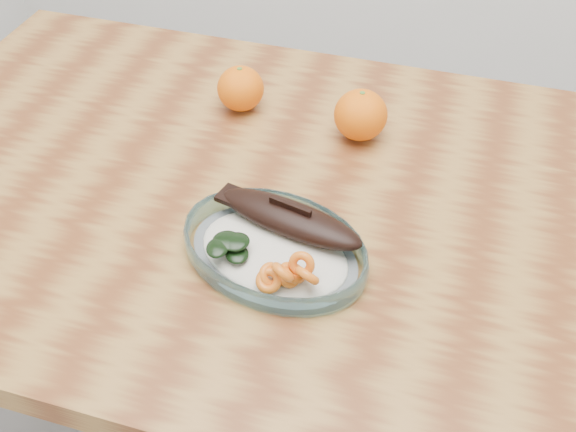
# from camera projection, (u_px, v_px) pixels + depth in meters

# --- Properties ---
(dining_table) EXTENTS (1.20, 0.80, 0.75)m
(dining_table) POSITION_uv_depth(u_px,v_px,m) (260.00, 239.00, 1.10)
(dining_table) COLOR brown
(dining_table) RESTS_ON ground
(plated_meal) EXTENTS (0.56, 0.56, 0.08)m
(plated_meal) POSITION_uv_depth(u_px,v_px,m) (275.00, 246.00, 0.92)
(plated_meal) COLOR white
(plated_meal) RESTS_ON dining_table
(orange_left) EXTENTS (0.08, 0.08, 0.08)m
(orange_left) POSITION_uv_depth(u_px,v_px,m) (241.00, 89.00, 1.16)
(orange_left) COLOR #FF5905
(orange_left) RESTS_ON dining_table
(orange_right) EXTENTS (0.08, 0.08, 0.08)m
(orange_right) POSITION_uv_depth(u_px,v_px,m) (361.00, 115.00, 1.10)
(orange_right) COLOR #FF5905
(orange_right) RESTS_ON dining_table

